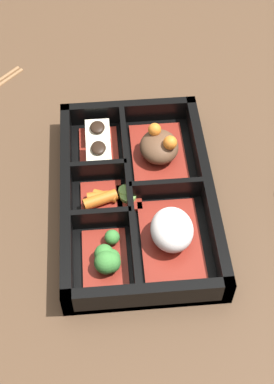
{
  "coord_description": "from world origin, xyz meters",
  "views": [
    {
      "loc": [
        0.45,
        -0.04,
        0.62
      ],
      "look_at": [
        0.0,
        0.0,
        0.03
      ],
      "focal_mm": 50.0,
      "sensor_mm": 36.0,
      "label": 1
    }
  ],
  "objects": [
    {
      "name": "ground_plane",
      "position": [
        0.0,
        0.0,
        0.0
      ],
      "size": [
        3.0,
        3.0,
        0.0
      ],
      "primitive_type": "plane",
      "color": "#4C3523"
    },
    {
      "name": "bento_base",
      "position": [
        0.0,
        0.0,
        0.01
      ],
      "size": [
        0.33,
        0.21,
        0.01
      ],
      "color": "black",
      "rests_on": "ground_plane"
    },
    {
      "name": "bento_rim",
      "position": [
        -0.0,
        -0.0,
        0.02
      ],
      "size": [
        0.33,
        0.21,
        0.04
      ],
      "color": "black",
      "rests_on": "ground_plane"
    },
    {
      "name": "bowl_stew",
      "position": [
        -0.07,
        0.04,
        0.03
      ],
      "size": [
        0.13,
        0.08,
        0.05
      ],
      "color": "maroon",
      "rests_on": "bento_base"
    },
    {
      "name": "bowl_greens",
      "position": [
        0.1,
        -0.05,
        0.02
      ],
      "size": [
        0.09,
        0.06,
        0.04
      ],
      "color": "maroon",
      "rests_on": "bento_base"
    },
    {
      "name": "bowl_carrots",
      "position": [
        0.0,
        -0.05,
        0.02
      ],
      "size": [
        0.06,
        0.06,
        0.02
      ],
      "color": "maroon",
      "rests_on": "bento_base"
    },
    {
      "name": "bowl_rice",
      "position": [
        0.07,
        0.04,
        0.03
      ],
      "size": [
        0.13,
        0.08,
        0.05
      ],
      "color": "maroon",
      "rests_on": "bento_base"
    },
    {
      "name": "bowl_tofu",
      "position": [
        -0.09,
        -0.05,
        0.02
      ],
      "size": [
        0.09,
        0.06,
        0.04
      ],
      "color": "maroon",
      "rests_on": "bento_base"
    },
    {
      "name": "bowl_pickles",
      "position": [
        -0.0,
        -0.01,
        0.02
      ],
      "size": [
        0.04,
        0.03,
        0.01
      ],
      "color": "maroon",
      "rests_on": "bento_base"
    }
  ]
}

